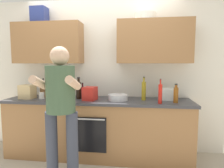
{
  "coord_description": "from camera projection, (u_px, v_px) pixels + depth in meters",
  "views": [
    {
      "loc": [
        0.61,
        -2.91,
        1.44
      ],
      "look_at": [
        0.24,
        -0.1,
        1.15
      ],
      "focal_mm": 31.41,
      "sensor_mm": 36.0,
      "label": 1
    }
  ],
  "objects": [
    {
      "name": "counter",
      "position": [
        98.0,
        128.0,
        3.05
      ],
      "size": [
        2.84,
        0.67,
        0.9
      ],
      "color": "olive",
      "rests_on": "ground"
    },
    {
      "name": "person_standing",
      "position": [
        61.0,
        104.0,
        2.31
      ],
      "size": [
        0.49,
        0.45,
        1.64
      ],
      "color": "#383D4C",
      "rests_on": "ground"
    },
    {
      "name": "bottle_oil",
      "position": [
        144.0,
        91.0,
        2.92
      ],
      "size": [
        0.06,
        0.06,
        0.35
      ],
      "color": "olive",
      "rests_on": "counter"
    },
    {
      "name": "grocery_bag_produce",
      "position": [
        167.0,
        94.0,
        2.95
      ],
      "size": [
        0.28,
        0.19,
        0.18
      ],
      "primitive_type": "cube",
      "rotation": [
        0.0,
        0.0,
        -0.12
      ],
      "color": "silver",
      "rests_on": "counter"
    },
    {
      "name": "bottle_wine",
      "position": [
        83.0,
        91.0,
        3.21
      ],
      "size": [
        0.06,
        0.06,
        0.23
      ],
      "color": "#471419",
      "rests_on": "counter"
    },
    {
      "name": "cup_coffee",
      "position": [
        42.0,
        95.0,
        3.06
      ],
      "size": [
        0.08,
        0.08,
        0.1
      ],
      "primitive_type": "cylinder",
      "color": "white",
      "rests_on": "counter"
    },
    {
      "name": "grocery_bag_bread",
      "position": [
        27.0,
        92.0,
        3.07
      ],
      "size": [
        0.21,
        0.2,
        0.22
      ],
      "primitive_type": "cube",
      "rotation": [
        0.0,
        0.0,
        -0.03
      ],
      "color": "tan",
      "rests_on": "counter"
    },
    {
      "name": "bottle_hotsauce",
      "position": [
        160.0,
        94.0,
        2.67
      ],
      "size": [
        0.05,
        0.05,
        0.34
      ],
      "color": "red",
      "rests_on": "counter"
    },
    {
      "name": "grocery_bag_crisps",
      "position": [
        90.0,
        94.0,
        2.92
      ],
      "size": [
        0.21,
        0.23,
        0.2
      ],
      "primitive_type": "cube",
      "rotation": [
        0.0,
        0.0,
        -0.17
      ],
      "color": "red",
      "rests_on": "counter"
    },
    {
      "name": "bottle_syrup",
      "position": [
        176.0,
        94.0,
        2.73
      ],
      "size": [
        0.07,
        0.07,
        0.27
      ],
      "color": "#8C4C14",
      "rests_on": "counter"
    },
    {
      "name": "knife_block",
      "position": [
        45.0,
        89.0,
        3.25
      ],
      "size": [
        0.1,
        0.14,
        0.31
      ],
      "color": "brown",
      "rests_on": "counter"
    },
    {
      "name": "bottle_soy",
      "position": [
        79.0,
        90.0,
        3.04
      ],
      "size": [
        0.08,
        0.08,
        0.34
      ],
      "color": "black",
      "rests_on": "counter"
    },
    {
      "name": "mixing_bowl",
      "position": [
        118.0,
        97.0,
        2.93
      ],
      "size": [
        0.3,
        0.3,
        0.09
      ],
      "primitive_type": "cylinder",
      "color": "silver",
      "rests_on": "counter"
    },
    {
      "name": "back_wall_unit",
      "position": [
        100.0,
        61.0,
        3.21
      ],
      "size": [
        4.0,
        0.38,
        2.5
      ],
      "color": "silver",
      "rests_on": "ground"
    },
    {
      "name": "potted_herb",
      "position": [
        62.0,
        89.0,
        3.19
      ],
      "size": [
        0.16,
        0.16,
        0.25
      ],
      "color": "#9E6647",
      "rests_on": "counter"
    },
    {
      "name": "ground_plane",
      "position": [
        98.0,
        155.0,
        3.09
      ],
      "size": [
        12.0,
        12.0,
        0.0
      ],
      "primitive_type": "plane",
      "color": "#B2A893"
    }
  ]
}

